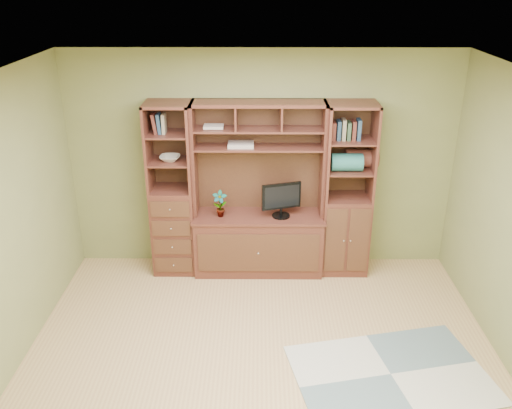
{
  "coord_description": "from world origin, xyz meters",
  "views": [
    {
      "loc": [
        -0.03,
        -4.02,
        3.38
      ],
      "look_at": [
        -0.06,
        1.2,
        1.1
      ],
      "focal_mm": 38.0,
      "sensor_mm": 36.0,
      "label": 1
    }
  ],
  "objects_px": {
    "right_tower": "(347,191)",
    "monitor": "(281,194)",
    "left_tower": "(172,190)",
    "center_hutch": "(259,192)"
  },
  "relations": [
    {
      "from": "center_hutch",
      "to": "monitor",
      "type": "height_order",
      "value": "center_hutch"
    },
    {
      "from": "left_tower",
      "to": "monitor",
      "type": "relative_size",
      "value": 3.6
    },
    {
      "from": "right_tower",
      "to": "monitor",
      "type": "xyz_separation_m",
      "value": [
        -0.76,
        -0.07,
        -0.01
      ]
    },
    {
      "from": "center_hutch",
      "to": "right_tower",
      "type": "relative_size",
      "value": 1.0
    },
    {
      "from": "center_hutch",
      "to": "left_tower",
      "type": "bearing_deg",
      "value": 177.71
    },
    {
      "from": "left_tower",
      "to": "monitor",
      "type": "height_order",
      "value": "left_tower"
    },
    {
      "from": "right_tower",
      "to": "monitor",
      "type": "bearing_deg",
      "value": -174.38
    },
    {
      "from": "right_tower",
      "to": "monitor",
      "type": "height_order",
      "value": "right_tower"
    },
    {
      "from": "monitor",
      "to": "left_tower",
      "type": "bearing_deg",
      "value": 159.56
    },
    {
      "from": "left_tower",
      "to": "right_tower",
      "type": "relative_size",
      "value": 1.0
    }
  ]
}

